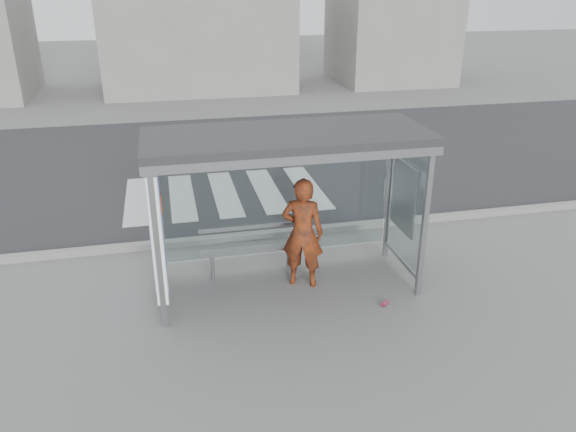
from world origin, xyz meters
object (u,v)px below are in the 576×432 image
at_px(bus_shelter, 262,174).
at_px(person, 303,233).
at_px(soda_can, 385,303).
at_px(bench, 250,249).

xyz_separation_m(bus_shelter, person, (0.64, -0.01, -1.05)).
height_order(bus_shelter, person, bus_shelter).
bearing_deg(bus_shelter, person, -0.79).
xyz_separation_m(person, soda_can, (1.09, -0.96, -0.89)).
relative_size(bus_shelter, bench, 2.54).
height_order(bus_shelter, soda_can, bus_shelter).
bearing_deg(person, bus_shelter, 22.29).
height_order(bus_shelter, bench, bus_shelter).
relative_size(bus_shelter, person, 2.28).
bearing_deg(bus_shelter, soda_can, -29.16).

